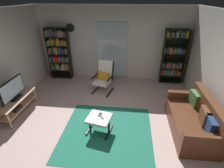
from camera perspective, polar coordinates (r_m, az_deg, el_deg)
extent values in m
plane|color=#C1A19C|center=(4.31, -4.05, -14.04)|extent=(7.02, 7.02, 0.00)
cube|color=silver|center=(6.27, 0.25, 13.40)|extent=(5.60, 0.06, 2.60)
cube|color=silver|center=(6.28, -0.11, 11.05)|extent=(1.10, 0.01, 2.00)
cube|color=#216C56|center=(4.15, -1.69, -15.85)|extent=(2.08, 2.02, 0.01)
cube|color=tan|center=(5.12, -29.86, -4.40)|extent=(0.44, 1.30, 0.02)
cube|color=tan|center=(5.24, -29.23, -6.67)|extent=(0.40, 1.24, 0.02)
cylinder|color=tan|center=(4.76, -31.40, -10.71)|extent=(0.05, 0.05, 0.44)
cylinder|color=tan|center=(5.56, -24.56, -3.39)|extent=(0.05, 0.05, 0.44)
cylinder|color=tan|center=(5.73, -27.52, -3.10)|extent=(0.05, 0.05, 0.44)
cube|color=black|center=(5.13, -30.17, -7.07)|extent=(0.27, 0.28, 0.07)
cube|color=black|center=(5.10, -29.95, -4.05)|extent=(0.20, 0.32, 0.05)
cube|color=black|center=(4.98, -30.68, -1.41)|extent=(0.04, 0.87, 0.49)
cube|color=silver|center=(4.97, -30.49, -1.43)|extent=(0.01, 0.82, 0.44)
cube|color=black|center=(6.78, -20.37, 9.58)|extent=(0.02, 0.30, 1.87)
cube|color=black|center=(6.48, -14.18, 9.67)|extent=(0.02, 0.30, 1.87)
cube|color=black|center=(6.75, -16.90, 10.03)|extent=(0.78, 0.02, 1.87)
cube|color=black|center=(6.95, -16.29, 2.46)|extent=(0.75, 0.28, 0.02)
cube|color=black|center=(6.83, -16.61, 4.69)|extent=(0.75, 0.28, 0.02)
cube|color=black|center=(6.72, -16.97, 7.13)|extent=(0.75, 0.28, 0.02)
cube|color=black|center=(6.62, -17.35, 9.64)|extent=(0.75, 0.28, 0.02)
cube|color=black|center=(6.54, -17.74, 12.22)|extent=(0.75, 0.28, 0.02)
cube|color=black|center=(6.47, -18.14, 14.86)|extent=(0.75, 0.28, 0.02)
cube|color=black|center=(6.42, -18.55, 17.42)|extent=(0.75, 0.28, 0.02)
cube|color=olive|center=(6.91, -19.50, 5.78)|extent=(0.02, 0.20, 0.27)
cube|color=#397B4E|center=(6.91, -19.19, 5.42)|extent=(0.04, 0.16, 0.17)
cube|color=blue|center=(6.90, -18.79, 5.40)|extent=(0.04, 0.13, 0.16)
cube|color=#3A7C40|center=(6.87, -18.58, 5.65)|extent=(0.03, 0.17, 0.23)
cube|color=black|center=(6.88, -18.24, 5.62)|extent=(0.02, 0.11, 0.20)
cube|color=#9C962D|center=(6.85, -17.97, 5.73)|extent=(0.04, 0.18, 0.24)
cube|color=beige|center=(6.84, -17.57, 5.58)|extent=(0.04, 0.15, 0.20)
cube|color=#3F8F4F|center=(6.83, -17.26, 5.37)|extent=(0.04, 0.14, 0.16)
cube|color=brown|center=(6.80, -16.96, 5.36)|extent=(0.04, 0.17, 0.16)
cube|color=orange|center=(6.78, -16.63, 5.33)|extent=(0.02, 0.13, 0.16)
cube|color=beige|center=(6.76, -16.36, 5.50)|extent=(0.04, 0.22, 0.20)
cube|color=beige|center=(6.73, -16.03, 5.67)|extent=(0.04, 0.15, 0.26)
cube|color=#BCB7A8|center=(6.73, -15.69, 5.48)|extent=(0.02, 0.18, 0.20)
cube|color=#3B66B8|center=(6.73, -15.28, 5.64)|extent=(0.04, 0.16, 0.23)
cube|color=orange|center=(6.71, -14.83, 5.72)|extent=(0.04, 0.22, 0.25)
cube|color=brown|center=(6.68, -14.41, 5.66)|extent=(0.03, 0.16, 0.24)
cube|color=#3B8142|center=(6.66, -14.03, 5.44)|extent=(0.03, 0.20, 0.20)
cube|color=teal|center=(6.81, -19.84, 7.95)|extent=(0.04, 0.22, 0.21)
cube|color=black|center=(6.79, -19.40, 8.14)|extent=(0.04, 0.24, 0.24)
cube|color=red|center=(6.77, -19.07, 8.23)|extent=(0.02, 0.18, 0.27)
cube|color=red|center=(6.77, -18.70, 8.00)|extent=(0.03, 0.23, 0.20)
cube|color=#C03828|center=(6.74, -18.42, 8.02)|extent=(0.04, 0.24, 0.22)
cube|color=red|center=(6.72, -18.07, 7.98)|extent=(0.03, 0.17, 0.21)
cube|color=#C53E2B|center=(6.71, -17.81, 7.99)|extent=(0.03, 0.13, 0.21)
cube|color=red|center=(6.71, -17.51, 7.90)|extent=(0.02, 0.23, 0.18)
cube|color=gold|center=(6.69, -17.24, 7.84)|extent=(0.03, 0.13, 0.17)
cube|color=#903493|center=(6.66, -16.90, 8.17)|extent=(0.03, 0.11, 0.25)
cube|color=#251F2B|center=(6.66, -16.55, 8.24)|extent=(0.03, 0.17, 0.26)
cube|color=gold|center=(6.65, -16.18, 7.85)|extent=(0.03, 0.15, 0.16)
cube|color=#2A6DAA|center=(6.63, -15.89, 8.13)|extent=(0.04, 0.14, 0.23)
cube|color=brown|center=(6.63, -15.54, 7.83)|extent=(0.03, 0.23, 0.16)
cube|color=#23302E|center=(6.61, -15.32, 8.06)|extent=(0.03, 0.11, 0.21)
cube|color=teal|center=(6.60, -14.97, 7.91)|extent=(0.04, 0.17, 0.17)
cube|color=orange|center=(6.58, -14.53, 7.96)|extent=(0.04, 0.11, 0.18)
cube|color=#99458C|center=(6.73, -20.23, 10.39)|extent=(0.03, 0.22, 0.19)
cube|color=#9E983F|center=(6.71, -19.91, 10.54)|extent=(0.03, 0.19, 0.23)
cube|color=#272B29|center=(6.69, -19.50, 10.46)|extent=(0.04, 0.12, 0.20)
cube|color=#281D34|center=(6.68, -19.24, 10.63)|extent=(0.02, 0.11, 0.24)
cube|color=brown|center=(6.67, -18.94, 10.81)|extent=(0.03, 0.18, 0.27)
cube|color=gold|center=(6.65, -18.62, 10.61)|extent=(0.04, 0.14, 0.22)
cube|color=#2C5DA2|center=(6.62, -18.32, 10.34)|extent=(0.03, 0.21, 0.17)
cube|color=gold|center=(6.61, -18.02, 10.65)|extent=(0.04, 0.22, 0.24)
cube|color=#1E282F|center=(6.60, -17.56, 10.74)|extent=(0.04, 0.14, 0.25)
cube|color=#3B5EAE|center=(6.56, -17.23, 10.64)|extent=(0.04, 0.15, 0.24)
cube|color=#3D57AB|center=(6.57, -16.75, 10.71)|extent=(0.02, 0.17, 0.23)
cube|color=black|center=(6.55, -16.49, 10.85)|extent=(0.03, 0.12, 0.26)
cube|color=beige|center=(6.53, -16.13, 10.45)|extent=(0.03, 0.12, 0.18)
cube|color=black|center=(6.52, -15.81, 10.45)|extent=(0.02, 0.20, 0.17)
cube|color=brown|center=(6.52, -15.47, 10.58)|extent=(0.02, 0.16, 0.20)
cube|color=beige|center=(6.49, -15.21, 10.60)|extent=(0.03, 0.11, 0.21)
cube|color=#973B84|center=(6.49, -14.84, 10.53)|extent=(0.03, 0.12, 0.18)
cube|color=#408E51|center=(6.65, -20.65, 12.81)|extent=(0.04, 0.24, 0.16)
cube|color=#A89E2D|center=(6.63, -20.31, 12.95)|extent=(0.03, 0.21, 0.19)
cube|color=gold|center=(6.62, -19.96, 13.28)|extent=(0.04, 0.11, 0.25)
cube|color=#9C9D2D|center=(6.59, -19.60, 13.03)|extent=(0.04, 0.15, 0.20)
cube|color=gold|center=(6.59, -19.16, 13.22)|extent=(0.03, 0.14, 0.23)
cube|color=#418A3C|center=(6.58, -18.81, 12.96)|extent=(0.02, 0.13, 0.16)
cube|color=#2E2A33|center=(6.55, -18.60, 12.88)|extent=(0.03, 0.16, 0.15)
cube|color=brown|center=(6.54, -18.34, 13.28)|extent=(0.03, 0.23, 0.23)
cube|color=orange|center=(6.53, -18.05, 12.91)|extent=(0.03, 0.12, 0.15)
cube|color=gold|center=(6.48, -17.77, 13.38)|extent=(0.04, 0.18, 0.27)
cube|color=orange|center=(6.50, -17.13, 13.06)|extent=(0.04, 0.18, 0.17)
cube|color=olive|center=(6.45, -16.88, 12.98)|extent=(0.03, 0.20, 0.16)
cube|color=brown|center=(6.45, -16.53, 13.09)|extent=(0.02, 0.10, 0.18)
cube|color=orange|center=(6.43, -16.23, 13.15)|extent=(0.03, 0.17, 0.19)
cube|color=red|center=(6.42, -15.79, 13.24)|extent=(0.04, 0.12, 0.21)
cube|color=#A59C33|center=(6.42, -15.31, 13.19)|extent=(0.02, 0.23, 0.18)
cube|color=#BDB4A0|center=(6.40, -15.10, 13.06)|extent=(0.02, 0.21, 0.16)
cube|color=olive|center=(6.59, -21.16, 15.67)|extent=(0.03, 0.23, 0.22)
cube|color=slate|center=(6.59, -20.79, 15.69)|extent=(0.02, 0.22, 0.21)
cube|color=#9D3788|center=(6.57, -20.48, 15.78)|extent=(0.04, 0.19, 0.22)
cube|color=#3457A8|center=(6.53, -20.16, 15.88)|extent=(0.03, 0.22, 0.25)
cube|color=gold|center=(6.53, -19.81, 15.97)|extent=(0.03, 0.12, 0.26)
cube|color=#3662A3|center=(6.50, -19.57, 15.67)|extent=(0.03, 0.12, 0.20)
cube|color=#418B4E|center=(6.50, -19.09, 15.64)|extent=(0.03, 0.12, 0.17)
cube|color=#8A3C8D|center=(6.48, -18.77, 15.59)|extent=(0.04, 0.22, 0.16)
cube|color=#3E914D|center=(6.46, -18.44, 16.02)|extent=(0.02, 0.12, 0.25)
cube|color=#923682|center=(6.44, -18.14, 15.67)|extent=(0.04, 0.14, 0.17)
cube|color=#2D7F45|center=(6.42, -17.80, 15.74)|extent=(0.02, 0.16, 0.18)
cube|color=orange|center=(6.42, -17.53, 15.96)|extent=(0.02, 0.12, 0.22)
cube|color=beige|center=(6.40, -17.25, 15.92)|extent=(0.03, 0.22, 0.21)
cube|color=#90338F|center=(6.39, -16.88, 15.66)|extent=(0.03, 0.13, 0.15)
cube|color=#BDB0AA|center=(6.35, -16.63, 15.87)|extent=(0.04, 0.13, 0.20)
cube|color=orange|center=(6.37, -16.12, 15.84)|extent=(0.03, 0.15, 0.18)
cube|color=brown|center=(6.35, -15.88, 15.76)|extent=(0.03, 0.15, 0.16)
cube|color=#944486|center=(6.31, -15.62, 15.91)|extent=(0.03, 0.14, 0.20)
cube|color=black|center=(6.23, 16.68, 8.74)|extent=(0.02, 0.30, 1.89)
cube|color=black|center=(6.41, 23.29, 8.15)|extent=(0.02, 0.30, 1.89)
cube|color=black|center=(6.44, 19.78, 8.88)|extent=(0.76, 0.02, 1.89)
cube|color=black|center=(6.65, 18.75, 0.91)|extent=(0.73, 0.28, 0.02)
cube|color=black|center=(6.55, 19.08, 2.89)|extent=(0.73, 0.28, 0.02)
cube|color=black|center=(6.45, 19.45, 5.07)|extent=(0.73, 0.28, 0.02)
cube|color=black|center=(6.35, 19.83, 7.31)|extent=(0.73, 0.28, 0.02)
cube|color=black|center=(6.27, 20.23, 9.61)|extent=(0.73, 0.28, 0.02)
cube|color=black|center=(6.20, 20.65, 11.98)|extent=(0.73, 0.28, 0.02)
cube|color=black|center=(6.14, 21.08, 14.39)|extent=(0.73, 0.28, 0.02)
cube|color=black|center=(6.09, 21.50, 16.70)|extent=(0.73, 0.28, 0.02)
cube|color=red|center=(6.44, 16.34, 3.71)|extent=(0.03, 0.21, 0.15)
cube|color=red|center=(6.43, 16.77, 3.97)|extent=(0.04, 0.20, 0.22)
cube|color=#202A24|center=(6.46, 17.10, 3.84)|extent=(0.02, 0.15, 0.18)
cube|color=beige|center=(6.46, 17.35, 3.74)|extent=(0.03, 0.16, 0.17)
cube|color=#3A8452|center=(6.46, 17.69, 3.83)|extent=(0.02, 0.14, 0.20)
cube|color=teal|center=(6.48, 18.02, 3.83)|extent=(0.03, 0.15, 0.19)
cube|color=teal|center=(6.49, 18.35, 3.71)|extent=(0.04, 0.18, 0.18)
cube|color=#9E9E31|center=(6.51, 18.69, 3.82)|extent=(0.03, 0.24, 0.19)
cube|color=brown|center=(6.50, 19.09, 3.73)|extent=(0.03, 0.11, 0.19)
cube|color=#C3B39D|center=(6.49, 19.52, 3.77)|extent=(0.04, 0.12, 0.23)
cube|color=brown|center=(6.53, 19.86, 3.75)|extent=(0.04, 0.14, 0.21)
cube|color=#3960B6|center=(6.53, 20.27, 3.68)|extent=(0.04, 0.13, 0.20)
cube|color=brown|center=(6.55, 20.58, 3.76)|extent=(0.02, 0.13, 0.22)
cube|color=brown|center=(6.56, 20.76, 3.85)|extent=(0.02, 0.21, 0.24)
cube|color=red|center=(6.58, 21.02, 3.49)|extent=(0.04, 0.15, 0.16)
cube|color=olive|center=(6.58, 21.45, 3.49)|extent=(0.04, 0.21, 0.17)
cube|color=brown|center=(6.57, 21.95, 3.42)|extent=(0.04, 0.20, 0.18)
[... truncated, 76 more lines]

